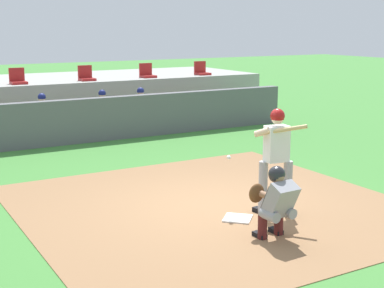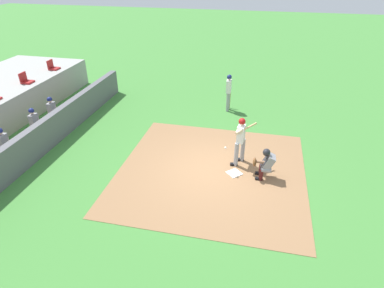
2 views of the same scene
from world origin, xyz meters
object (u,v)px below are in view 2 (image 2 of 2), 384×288
home_plate (234,173)px  dugout_player_1 (37,123)px  catcher_crouched (265,163)px  stadium_seat_4 (26,80)px  dugout_player_2 (55,111)px  dugout_player_0 (7,144)px  batter_at_plate (241,138)px  on_deck_batter (229,90)px  stadium_seat_5 (53,67)px

home_plate → dugout_player_1: 8.22m
catcher_crouched → stadium_seat_4: stadium_seat_4 is taller
dugout_player_2 → stadium_seat_4: (1.14, 2.03, 0.86)m
home_plate → dugout_player_0: (-0.90, 8.14, 0.65)m
home_plate → dugout_player_2: (2.11, 8.14, 0.65)m
batter_at_plate → stadium_seat_4: (2.56, 10.26, 0.50)m
home_plate → on_deck_batter: size_ratio=0.25×
home_plate → stadium_seat_5: stadium_seat_5 is taller
home_plate → dugout_player_1: bearing=83.9°
dugout_player_1 → on_deck_batter: bearing=-58.3°
batter_at_plate → dugout_player_0: (-1.59, 8.22, -0.36)m
dugout_player_2 → batter_at_plate: bearing=-99.8°
home_plate → dugout_player_2: 8.44m
home_plate → dugout_player_0: size_ratio=0.34×
home_plate → dugout_player_1: dugout_player_1 is taller
dugout_player_2 → home_plate: bearing=-104.5°
on_deck_batter → stadium_seat_5: (0.07, 9.27, 0.51)m
on_deck_batter → dugout_player_0: (-6.25, 7.24, -0.35)m
home_plate → stadium_seat_4: (3.25, 10.18, 1.51)m
home_plate → on_deck_batter: bearing=9.6°
catcher_crouched → stadium_seat_5: size_ratio=3.58×
dugout_player_0 → stadium_seat_4: size_ratio=2.71×
on_deck_batter → dugout_player_1: (-4.48, 7.24, -0.35)m
on_deck_batter → dugout_player_2: on_deck_batter is taller
on_deck_batter → stadium_seat_4: 9.52m
home_plate → batter_at_plate: (0.69, -0.08, 1.01)m
batter_at_plate → on_deck_batter: 4.76m
home_plate → stadium_seat_5: bearing=62.0°
batter_at_plate → stadium_seat_5: size_ratio=3.76×
dugout_player_1 → dugout_player_2: same height
stadium_seat_4 → stadium_seat_5: same height
catcher_crouched → stadium_seat_5: bearing=64.0°
home_plate → catcher_crouched: size_ratio=0.26×
stadium_seat_4 → on_deck_batter: bearing=-77.2°
dugout_player_0 → stadium_seat_4: 4.70m
dugout_player_1 → catcher_crouched: bearing=-95.6°
on_deck_batter → dugout_player_0: on_deck_batter is taller
on_deck_batter → stadium_seat_4: bearing=102.8°
home_plate → dugout_player_1: (0.87, 8.14, 0.65)m
home_plate → stadium_seat_4: 10.79m
home_plate → dugout_player_1: size_ratio=0.34×
catcher_crouched → on_deck_batter: on_deck_batter is taller
on_deck_batter → home_plate: bearing=-170.4°
dugout_player_0 → dugout_player_1: same height
catcher_crouched → stadium_seat_5: (5.43, 11.16, 0.93)m
on_deck_batter → stadium_seat_5: bearing=89.6°
batter_at_plate → dugout_player_2: bearing=80.2°
dugout_player_1 → stadium_seat_4: (2.38, 2.03, 0.86)m
on_deck_batter → stadium_seat_5: stadium_seat_5 is taller
dugout_player_2 → stadium_seat_4: size_ratio=2.71×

